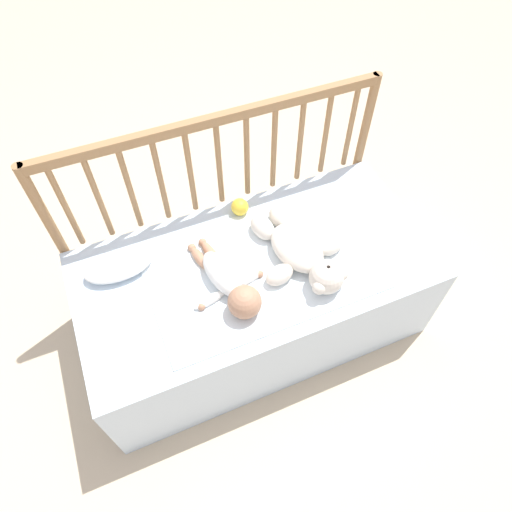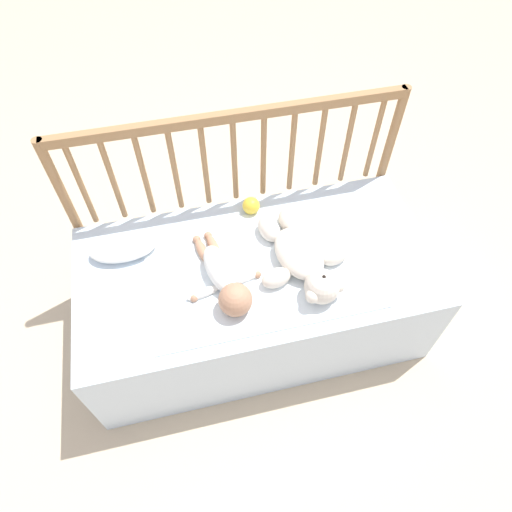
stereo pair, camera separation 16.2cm
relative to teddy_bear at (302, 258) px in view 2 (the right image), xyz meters
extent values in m
plane|color=#C6B293|center=(-0.16, 0.05, -0.48)|extent=(12.00, 12.00, 0.00)
cube|color=silver|center=(-0.16, 0.05, -0.26)|extent=(1.31, 0.66, 0.43)
cylinder|color=#997047|center=(-0.80, 0.40, -0.06)|extent=(0.04, 0.04, 0.84)
cylinder|color=#997047|center=(0.48, 0.40, -0.06)|extent=(0.04, 0.04, 0.84)
cube|color=#997047|center=(-0.16, 0.40, 0.34)|extent=(1.28, 0.03, 0.04)
cylinder|color=#997047|center=(-0.72, 0.40, 0.14)|extent=(0.02, 0.02, 0.38)
cylinder|color=#997047|center=(-0.61, 0.40, 0.14)|extent=(0.02, 0.02, 0.38)
cylinder|color=#997047|center=(-0.50, 0.40, 0.14)|extent=(0.02, 0.02, 0.38)
cylinder|color=#997047|center=(-0.39, 0.40, 0.14)|extent=(0.02, 0.02, 0.38)
cylinder|color=#997047|center=(-0.27, 0.40, 0.14)|extent=(0.02, 0.02, 0.38)
cylinder|color=#997047|center=(-0.16, 0.40, 0.14)|extent=(0.02, 0.02, 0.38)
cylinder|color=#997047|center=(-0.05, 0.40, 0.14)|extent=(0.02, 0.02, 0.38)
cylinder|color=#997047|center=(0.07, 0.40, 0.14)|extent=(0.02, 0.02, 0.38)
cylinder|color=#997047|center=(0.18, 0.40, 0.14)|extent=(0.02, 0.02, 0.38)
cylinder|color=#997047|center=(0.29, 0.40, 0.14)|extent=(0.02, 0.02, 0.38)
cylinder|color=#997047|center=(0.40, 0.40, 0.14)|extent=(0.02, 0.02, 0.38)
cube|color=white|center=(-0.15, 0.03, -0.05)|extent=(0.81, 0.52, 0.01)
ellipsoid|color=silver|center=(-0.01, 0.03, 0.00)|extent=(0.20, 0.27, 0.09)
sphere|color=silver|center=(0.03, -0.14, 0.01)|extent=(0.12, 0.12, 0.12)
sphere|color=beige|center=(0.03, -0.14, 0.05)|extent=(0.05, 0.05, 0.05)
sphere|color=black|center=(0.03, -0.14, 0.07)|extent=(0.02, 0.02, 0.02)
sphere|color=silver|center=(0.08, -0.15, 0.02)|extent=(0.05, 0.05, 0.05)
sphere|color=silver|center=(-0.02, -0.17, 0.02)|extent=(0.05, 0.05, 0.05)
ellipsoid|color=silver|center=(0.12, 0.00, -0.01)|extent=(0.12, 0.09, 0.07)
ellipsoid|color=silver|center=(-0.11, -0.05, -0.01)|extent=(0.12, 0.09, 0.07)
ellipsoid|color=silver|center=(0.01, 0.19, -0.01)|extent=(0.10, 0.13, 0.08)
ellipsoid|color=silver|center=(-0.08, 0.17, -0.01)|extent=(0.10, 0.13, 0.08)
ellipsoid|color=white|center=(-0.30, 0.03, 0.00)|extent=(0.13, 0.23, 0.09)
sphere|color=tan|center=(-0.27, -0.12, 0.01)|extent=(0.12, 0.12, 0.12)
ellipsoid|color=white|center=(-0.20, -0.01, -0.03)|extent=(0.13, 0.06, 0.03)
ellipsoid|color=white|center=(-0.37, -0.04, -0.03)|extent=(0.13, 0.06, 0.03)
sphere|color=tan|center=(-0.17, -0.01, -0.03)|extent=(0.03, 0.03, 0.03)
sphere|color=tan|center=(-0.40, -0.06, -0.03)|extent=(0.03, 0.03, 0.03)
ellipsoid|color=tan|center=(-0.30, 0.15, -0.03)|extent=(0.06, 0.13, 0.04)
ellipsoid|color=tan|center=(-0.34, 0.14, -0.03)|extent=(0.06, 0.13, 0.04)
sphere|color=tan|center=(-0.31, 0.21, -0.03)|extent=(0.03, 0.03, 0.03)
sphere|color=tan|center=(-0.35, 0.20, -0.03)|extent=(0.03, 0.03, 0.03)
ellipsoid|color=white|center=(-0.62, 0.21, -0.02)|extent=(0.25, 0.13, 0.06)
sphere|color=yellow|center=(-0.12, 0.30, -0.01)|extent=(0.07, 0.07, 0.07)
camera|label=1|loc=(-0.53, -0.85, 1.31)|focal=32.00mm
camera|label=2|loc=(-0.38, -0.90, 1.31)|focal=32.00mm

